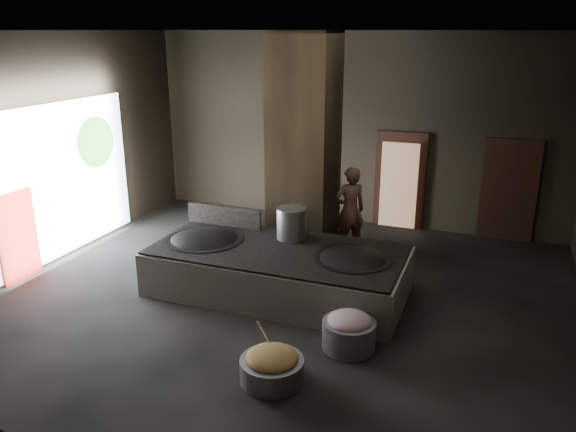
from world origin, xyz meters
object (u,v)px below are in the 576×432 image
at_px(hearth_platform, 278,271).
at_px(wok_left, 205,243).
at_px(veg_basin, 272,370).
at_px(meat_basin, 349,335).
at_px(cook, 350,210).
at_px(stock_pot, 292,223).
at_px(wok_right, 353,262).

distance_m(hearth_platform, wok_left, 1.49).
relative_size(veg_basin, meat_basin, 1.09).
relative_size(hearth_platform, veg_basin, 5.17).
bearing_deg(cook, hearth_platform, 36.23).
xyz_separation_m(wok_left, stock_pot, (1.50, 0.60, 0.38)).
xyz_separation_m(cook, meat_basin, (1.01, -3.71, -0.71)).
distance_m(veg_basin, meat_basin, 1.38).
xyz_separation_m(wok_right, cook, (-0.66, 2.26, 0.18)).
distance_m(stock_pot, veg_basin, 3.38).
height_order(stock_pot, veg_basin, stock_pot).
height_order(wok_left, veg_basin, wok_left).
relative_size(hearth_platform, cook, 2.42).
relative_size(hearth_platform, wok_right, 3.41).
height_order(hearth_platform, wok_left, wok_left).
bearing_deg(stock_pot, wok_left, -158.20).
bearing_deg(stock_pot, meat_basin, -49.83).
height_order(wok_right, stock_pot, stock_pot).
relative_size(hearth_platform, stock_pot, 7.67).
distance_m(stock_pot, meat_basin, 2.71).
distance_m(wok_right, stock_pot, 1.44).
height_order(wok_left, meat_basin, wok_left).
bearing_deg(hearth_platform, wok_left, -178.10).
distance_m(stock_pot, cook, 1.88).
bearing_deg(veg_basin, wok_right, 81.12).
height_order(cook, meat_basin, cook).
bearing_deg(cook, wok_left, 10.64).
bearing_deg(veg_basin, hearth_platform, 110.22).
xyz_separation_m(cook, veg_basin, (0.25, -4.87, -0.77)).
xyz_separation_m(wok_right, meat_basin, (0.34, -1.45, -0.53)).
bearing_deg(wok_left, meat_basin, -23.20).
bearing_deg(meat_basin, hearth_platform, 140.48).
bearing_deg(stock_pot, cook, 70.09).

